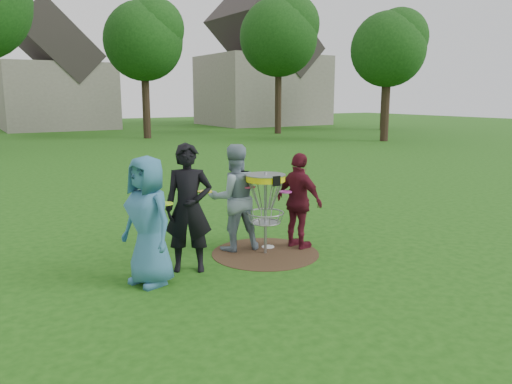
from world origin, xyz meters
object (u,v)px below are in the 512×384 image
player_grey (234,198)px  disc_golf_basket (266,194)px  player_black (189,208)px  player_blue (148,221)px  player_maroon (299,201)px

player_grey → disc_golf_basket: (0.32, -0.48, 0.11)m
player_black → player_grey: bearing=56.0°
player_grey → player_black: bearing=38.8°
player_grey → disc_golf_basket: 0.59m
player_blue → disc_golf_basket: (2.11, 0.29, 0.11)m
player_black → player_blue: bearing=-135.6°
player_black → player_grey: player_black is taller
player_grey → disc_golf_basket: player_grey is taller
player_grey → player_maroon: (0.99, -0.50, -0.08)m
player_blue → player_maroon: 2.79m
player_maroon → disc_golf_basket: bearing=76.1°
player_blue → player_black: 0.73m
player_maroon → disc_golf_basket: player_maroon is taller
player_blue → player_maroon: bearing=76.4°
player_black → disc_golf_basket: player_black is taller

